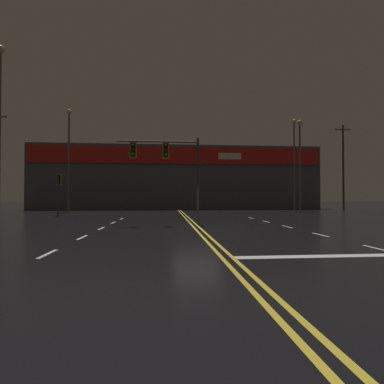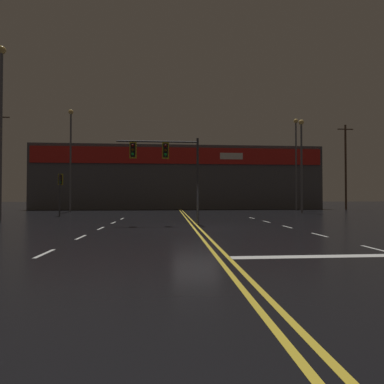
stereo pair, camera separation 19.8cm
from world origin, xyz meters
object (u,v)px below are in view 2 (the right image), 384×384
(streetlight_far_left, at_px, (296,154))
(traffic_signal_corner_northwest, at_px, (60,185))
(traffic_signal_median, at_px, (164,158))
(streetlight_far_right, at_px, (301,154))
(streetlight_near_right, at_px, (1,113))
(streetlight_far_median, at_px, (71,148))

(streetlight_far_left, bearing_deg, traffic_signal_corner_northwest, -159.44)
(streetlight_far_left, bearing_deg, traffic_signal_median, -131.33)
(streetlight_far_left, relative_size, streetlight_far_right, 1.17)
(streetlight_near_right, distance_m, streetlight_far_median, 14.24)
(traffic_signal_median, distance_m, streetlight_far_left, 25.17)
(traffic_signal_corner_northwest, bearing_deg, traffic_signal_median, -43.97)
(streetlight_near_right, bearing_deg, streetlight_far_median, 89.48)
(traffic_signal_corner_northwest, distance_m, streetlight_far_left, 27.99)
(traffic_signal_median, xyz_separation_m, streetlight_far_left, (16.49, 18.75, 3.21))
(streetlight_near_right, bearing_deg, streetlight_far_left, 29.24)
(streetlight_near_right, relative_size, streetlight_far_right, 1.21)
(traffic_signal_median, height_order, traffic_signal_corner_northwest, traffic_signal_median)
(traffic_signal_median, height_order, streetlight_near_right, streetlight_near_right)
(streetlight_far_left, height_order, streetlight_far_right, streetlight_far_left)
(streetlight_near_right, bearing_deg, traffic_signal_median, -15.70)
(traffic_signal_median, distance_m, streetlight_far_median, 20.97)
(streetlight_far_right, bearing_deg, streetlight_far_left, 71.41)
(traffic_signal_median, distance_m, traffic_signal_corner_northwest, 13.09)
(streetlight_far_right, bearing_deg, streetlight_far_median, 169.62)
(traffic_signal_corner_northwest, bearing_deg, streetlight_far_left, 20.56)
(streetlight_near_right, height_order, streetlight_far_left, streetlight_near_right)
(traffic_signal_corner_northwest, relative_size, streetlight_near_right, 0.31)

